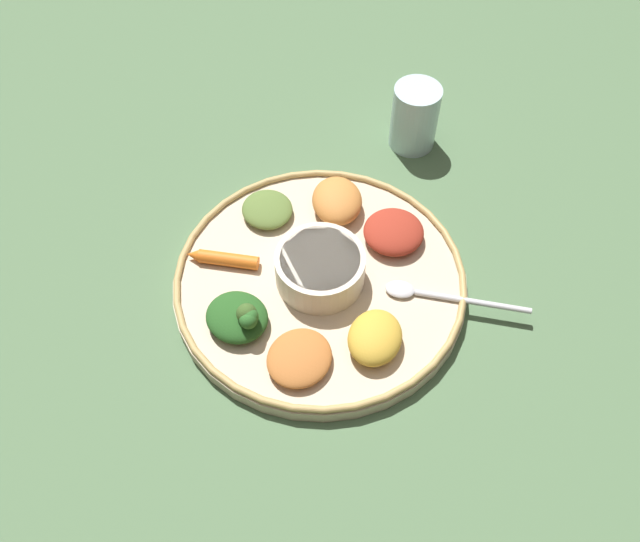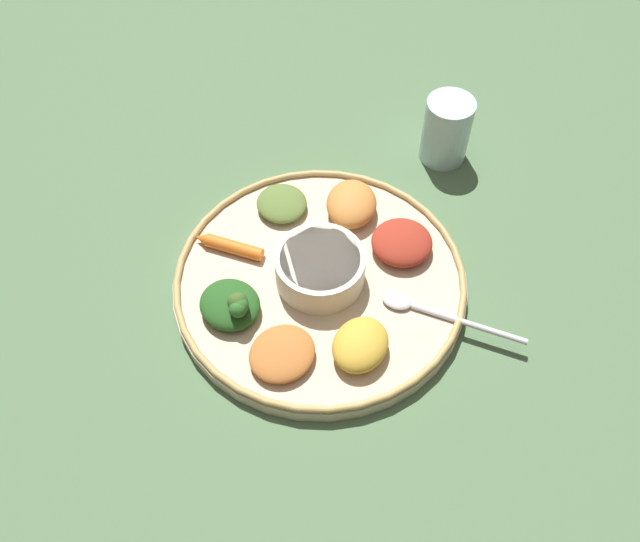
# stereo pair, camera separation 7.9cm
# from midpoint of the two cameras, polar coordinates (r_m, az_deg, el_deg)

# --- Properties ---
(ground_plane) EXTENTS (2.40, 2.40, 0.00)m
(ground_plane) POSITION_cam_midpoint_polar(r_m,az_deg,el_deg) (0.81, 2.76, -1.53)
(ground_plane) COLOR #4C6B47
(platter) EXTENTS (0.34, 0.34, 0.02)m
(platter) POSITION_cam_midpoint_polar(r_m,az_deg,el_deg) (0.80, 2.79, -1.18)
(platter) COLOR #C6B293
(platter) RESTS_ON ground_plane
(platter_rim) EXTENTS (0.34, 0.34, 0.01)m
(platter_rim) POSITION_cam_midpoint_polar(r_m,az_deg,el_deg) (0.80, 2.82, -0.70)
(platter_rim) COLOR tan
(platter_rim) RESTS_ON platter
(center_bowl) EXTENTS (0.10, 0.10, 0.04)m
(center_bowl) POSITION_cam_midpoint_polar(r_m,az_deg,el_deg) (0.78, 2.88, 0.11)
(center_bowl) COLOR beige
(center_bowl) RESTS_ON platter
(spoon) EXTENTS (0.17, 0.05, 0.01)m
(spoon) POSITION_cam_midpoint_polar(r_m,az_deg,el_deg) (0.78, 12.00, -3.50)
(spoon) COLOR silver
(spoon) RESTS_ON platter
(greens_pile) EXTENTS (0.10, 0.10, 0.04)m
(greens_pile) POSITION_cam_midpoint_polar(r_m,az_deg,el_deg) (0.76, -4.47, -3.03)
(greens_pile) COLOR #23511E
(greens_pile) RESTS_ON platter
(carrot_near_spoon) EXTENTS (0.09, 0.03, 0.02)m
(carrot_near_spoon) POSITION_cam_midpoint_polar(r_m,az_deg,el_deg) (0.82, -4.87, 1.90)
(carrot_near_spoon) COLOR orange
(carrot_near_spoon) RESTS_ON platter
(mound_collards) EXTENTS (0.09, 0.09, 0.02)m
(mound_collards) POSITION_cam_midpoint_polar(r_m,az_deg,el_deg) (0.86, -0.58, 5.48)
(mound_collards) COLOR #567033
(mound_collards) RESTS_ON platter
(mound_chickpea) EXTENTS (0.10, 0.10, 0.02)m
(mound_chickpea) POSITION_cam_midpoint_polar(r_m,az_deg,el_deg) (0.73, -0.10, -7.12)
(mound_chickpea) COLOR #B2662D
(mound_chickpea) RESTS_ON platter
(mound_lentil_yellow) EXTENTS (0.08, 0.09, 0.03)m
(mound_lentil_yellow) POSITION_cam_midpoint_polar(r_m,az_deg,el_deg) (0.74, 6.45, -6.35)
(mound_lentil_yellow) COLOR gold
(mound_lentil_yellow) RESTS_ON platter
(mound_beet) EXTENTS (0.09, 0.09, 0.03)m
(mound_beet) POSITION_cam_midpoint_polar(r_m,az_deg,el_deg) (0.82, 9.56, 2.18)
(mound_beet) COLOR maroon
(mound_beet) RESTS_ON platter
(mound_squash) EXTENTS (0.07, 0.08, 0.03)m
(mound_squash) POSITION_cam_midpoint_polar(r_m,az_deg,el_deg) (0.85, 5.30, 5.42)
(mound_squash) COLOR #C67A38
(mound_squash) RESTS_ON platter
(drinking_glass) EXTENTS (0.06, 0.06, 0.09)m
(drinking_glass) POSITION_cam_midpoint_polar(r_m,az_deg,el_deg) (0.95, 12.82, 10.95)
(drinking_glass) COLOR silver
(drinking_glass) RESTS_ON ground_plane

